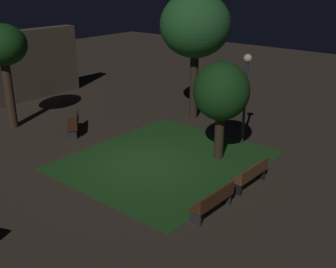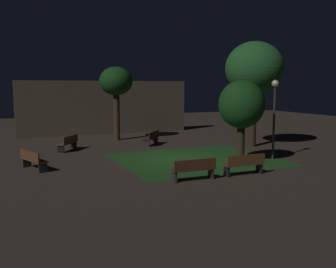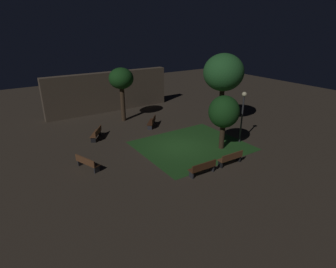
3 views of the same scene
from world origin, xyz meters
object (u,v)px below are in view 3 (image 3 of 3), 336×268
bench_front_left (87,163)px  tree_right_canopy (223,73)px  lamp_post_plaza_west (243,108)px  bench_by_lamp (203,168)px  tree_lawn_side (121,80)px  bench_near_trees (97,133)px  bench_back_row (152,122)px  bench_front_right (231,158)px  tree_left_canopy (224,112)px

bench_front_left → tree_right_canopy: size_ratio=0.29×
lamp_post_plaza_west → tree_right_canopy: bearing=68.0°
bench_by_lamp → bench_front_left: (-5.68, 4.56, 0.00)m
tree_lawn_side → bench_by_lamp: bearing=-91.6°
bench_by_lamp → tree_right_canopy: size_ratio=0.28×
bench_by_lamp → lamp_post_plaza_west: lamp_post_plaza_west is taller
bench_near_trees → tree_lawn_side: tree_lawn_side is taller
bench_near_trees → tree_right_canopy: size_ratio=0.27×
bench_front_left → lamp_post_plaza_west: size_ratio=0.46×
bench_back_row → bench_front_left: size_ratio=0.90×
bench_near_trees → tree_lawn_side: bearing=38.9°
bench_near_trees → lamp_post_plaza_west: lamp_post_plaza_west is taller
lamp_post_plaza_west → tree_lawn_side: bearing=118.6°
bench_by_lamp → bench_front_left: 7.28m
lamp_post_plaza_west → bench_back_row: bearing=120.2°
tree_lawn_side → lamp_post_plaza_west: 11.29m
bench_front_left → bench_near_trees: 5.09m
bench_front_right → bench_back_row: 9.13m
tree_lawn_side → tree_left_canopy: size_ratio=1.25×
bench_front_right → bench_near_trees: size_ratio=1.04×
bench_by_lamp → lamp_post_plaza_west: bearing=21.8°
bench_by_lamp → tree_right_canopy: tree_right_canopy is taller
bench_by_lamp → bench_front_right: bearing=0.0°
bench_back_row → tree_lawn_side: bearing=114.9°
bench_front_left → tree_lawn_side: tree_lawn_side is taller
bench_by_lamp → bench_near_trees: size_ratio=1.03×
bench_front_right → bench_by_lamp: bearing=-180.0°
bench_by_lamp → tree_lawn_side: tree_lawn_side is taller
bench_back_row → tree_left_canopy: (1.96, -6.86, 2.32)m
tree_right_canopy → tree_left_canopy: bearing=-132.3°
bench_back_row → tree_lawn_side: size_ratio=0.33×
tree_left_canopy → lamp_post_plaza_west: (2.00, 0.05, -0.02)m
bench_back_row → bench_front_left: bearing=-148.6°
bench_near_trees → tree_left_canopy: (7.13, -6.88, 2.32)m
bench_front_right → tree_lawn_side: (-2.04, 12.15, 3.43)m
bench_front_right → tree_right_canopy: (4.91, 6.17, 4.25)m
tree_left_canopy → tree_right_canopy: bearing=47.7°
bench_front_left → tree_right_canopy: 13.74m
bench_by_lamp → bench_front_left: same height
bench_by_lamp → lamp_post_plaza_west: (5.72, 2.29, 2.29)m
bench_by_lamp → bench_front_left: size_ratio=0.98×
bench_front_right → tree_lawn_side: 12.79m
bench_front_right → bench_near_trees: (-5.79, 9.12, 0.00)m
bench_front_left → tree_left_canopy: tree_left_canopy is taller
tree_right_canopy → lamp_post_plaza_west: tree_right_canopy is taller
lamp_post_plaza_west → bench_front_right: bearing=-145.6°
bench_front_left → bench_near_trees: (2.26, 4.56, 0.00)m
bench_near_trees → tree_lawn_side: (3.75, 3.03, 3.43)m
bench_by_lamp → tree_left_canopy: (3.72, 2.24, 2.32)m
bench_near_trees → lamp_post_plaza_west: size_ratio=0.44×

